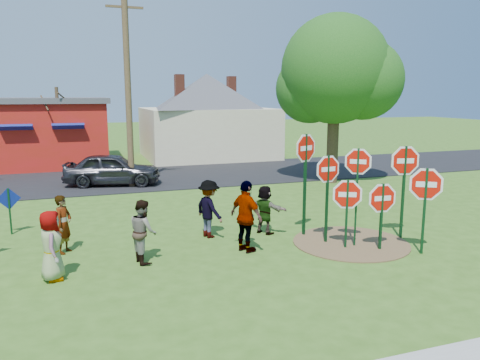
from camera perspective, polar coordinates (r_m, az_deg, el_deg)
The scene contains 23 objects.
ground at distance 12.75m, azimuth -6.79°, elevation -8.38°, with size 120.00×120.00×0.00m, color #365B1A.
road at distance 23.80m, azimuth -12.71°, elevation 0.30°, with size 120.00×7.50×0.04m, color black.
dirt_patch at distance 13.51m, azimuth 13.33°, elevation -7.44°, with size 3.20×3.20×0.03m, color brown.
red_building at distance 30.04m, azimuth -24.81°, elevation 5.39°, with size 9.40×7.69×3.90m.
cream_house at distance 30.89m, azimuth -4.04°, elevation 8.21°, with size 9.40×9.40×6.50m.
stop_sign_a at distance 12.71m, azimuth 12.94°, elevation -2.32°, with size 0.98×0.47×2.02m.
stop_sign_b at distance 13.51m, azimuth 7.99°, elevation 2.62°, with size 1.03×0.44×3.13m.
stop_sign_c at distance 12.81m, azimuth 14.14°, elevation 0.68°, with size 0.79×0.57×2.82m.
stop_sign_d at distance 13.93m, azimuth 19.43°, elevation 1.31°, with size 1.12×0.25×2.83m.
stop_sign_e at distance 12.81m, azimuth 16.93°, elevation -2.67°, with size 1.06×0.13×1.95m.
stop_sign_f at distance 12.81m, azimuth 21.70°, elevation -1.16°, with size 0.98×0.61×2.41m.
stop_sign_g at distance 12.99m, azimuth 10.63°, elevation 0.15°, with size 1.02×0.14×2.60m.
blue_diamond_d at distance 15.33m, azimuth -26.31°, elevation -2.79°, with size 0.66×0.10×1.41m.
person_a at distance 11.24m, azimuth -22.02°, elevation -7.43°, with size 0.78×0.51×1.59m, color #3E508A.
person_b at distance 13.02m, azimuth -20.71°, elevation -5.06°, with size 0.56×0.37×1.54m, color teal.
person_c at distance 11.78m, azimuth -11.72°, elevation -6.11°, with size 0.76×0.59×1.57m, color brown.
person_d at distance 13.53m, azimuth -3.79°, elevation -3.53°, with size 1.08×0.62×1.68m, color #303034.
person_e at distance 12.21m, azimuth 0.77°, elevation -4.49°, with size 1.12×0.46×1.90m, color #4B2C58.
person_f at distance 13.88m, azimuth 3.04°, elevation -3.63°, with size 1.35×0.43×1.46m, color #1B5332.
suv at distance 21.92m, azimuth -15.29°, elevation 1.30°, with size 1.70×4.24×1.44m, color #2C2D32.
utility_pole at distance 21.12m, azimuth -13.53°, elevation 11.54°, with size 2.14×0.27×8.77m.
leafy_tree at distance 22.22m, azimuth 11.80°, elevation 12.37°, with size 5.40×4.92×7.67m.
bare_tree_east at distance 26.72m, azimuth -21.27°, elevation 7.14°, with size 1.80×1.80×4.48m.
Camera 1 is at (-2.49, -11.82, 4.09)m, focal length 35.00 mm.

